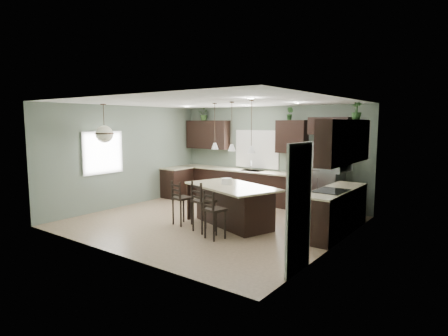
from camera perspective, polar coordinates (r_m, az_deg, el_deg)
ground at (r=8.98m, az=-2.05°, el=-8.15°), size 6.00×6.00×0.00m
pantry_door at (r=5.92m, az=11.32°, el=-6.08°), size 0.04×0.82×2.04m
window_back at (r=11.17m, az=5.06°, el=2.88°), size 1.35×0.02×1.00m
window_left at (r=10.33m, az=-18.03°, el=2.24°), size 0.02×1.10×1.00m
left_return_cabs at (r=11.88m, az=-7.17°, el=-2.24°), size 0.60×0.90×0.90m
left_return_countertop at (r=11.80m, az=-7.13°, el=0.00°), size 0.66×0.96×0.04m
back_lower_cabs at (r=11.31m, az=2.30°, el=-2.66°), size 4.20×0.60×0.90m
back_countertop at (r=11.22m, az=2.25°, el=-0.31°), size 4.20×0.66×0.04m
sink_inset at (r=10.98m, az=4.19°, el=-0.41°), size 0.70×0.45×0.01m
faucet at (r=10.94m, az=4.12°, el=0.33°), size 0.02×0.02×0.28m
back_upper_left at (r=12.03m, az=-2.47°, el=5.10°), size 1.55×0.34×0.90m
back_upper_right at (r=10.44m, az=10.28°, el=4.71°), size 0.85×0.34×0.90m
fridge_header at (r=10.01m, az=15.75°, el=6.19°), size 1.05×0.34×0.45m
right_lower_cabs at (r=8.34m, az=16.65°, el=-6.44°), size 0.60×2.35×0.90m
right_countertop at (r=8.25m, az=16.63°, el=-3.25°), size 0.66×2.35×0.04m
cooktop at (r=7.99m, az=15.97°, el=-3.37°), size 0.58×0.75×0.02m
wall_oven_front at (r=8.19m, az=13.97°, el=-6.59°), size 0.01×0.72×0.60m
right_upper_cabs at (r=8.09m, az=17.89°, el=3.86°), size 0.34×2.35×0.90m
microwave at (r=7.87m, az=16.80°, el=0.90°), size 0.40×0.75×0.40m
refrigerator at (r=9.92m, az=14.89°, el=-1.47°), size 0.90×0.74×1.85m
kitchen_island at (r=8.54m, az=1.17°, el=-5.74°), size 2.46×1.89×0.92m
serving_dish at (r=8.60m, az=0.41°, el=-2.04°), size 0.24×0.24×0.14m
bar_stool_left at (r=8.64m, az=-6.40°, el=-5.29°), size 0.44×0.44×1.03m
bar_stool_center at (r=8.05m, az=-3.11°, el=-5.88°), size 0.50×0.50×1.11m
bar_stool_right at (r=7.58m, az=-1.38°, el=-7.14°), size 0.44×0.44×0.99m
pendant_left at (r=8.91m, az=-1.42°, el=6.38°), size 0.17×0.17×1.10m
pendant_center at (r=8.33m, az=1.20°, el=6.34°), size 0.17×0.17×1.10m
pendant_right at (r=7.77m, az=4.20°, el=6.28°), size 0.17×0.17×1.10m
chandelier at (r=9.76m, az=-17.83°, el=6.50°), size 0.47×0.47×0.96m
plant_back_left at (r=12.08m, az=-3.03°, el=8.19°), size 0.40×0.36×0.40m
plant_back_right at (r=10.43m, az=10.02°, el=8.16°), size 0.23×0.20×0.35m
plant_right_wall at (r=8.86m, az=19.54°, el=8.22°), size 0.25×0.25×0.39m
room_shell at (r=8.69m, az=-2.10°, el=2.73°), size 6.00×6.00×6.00m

